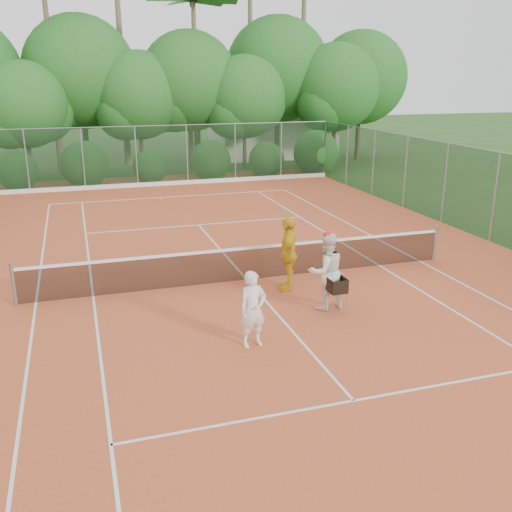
{
  "coord_description": "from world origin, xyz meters",
  "views": [
    {
      "loc": [
        -4.24,
        -14.15,
        5.42
      ],
      "look_at": [
        -0.13,
        -1.2,
        1.1
      ],
      "focal_mm": 40.0,
      "sensor_mm": 36.0,
      "label": 1
    }
  ],
  "objects": [
    {
      "name": "clay_court",
      "position": [
        0.0,
        0.0,
        0.01
      ],
      "size": [
        18.0,
        36.0,
        0.02
      ],
      "primitive_type": "cube",
      "color": "#C5562D",
      "rests_on": "ground"
    },
    {
      "name": "player_yellow",
      "position": [
        0.83,
        -0.95,
        1.0
      ],
      "size": [
        0.88,
        1.24,
        1.95
      ],
      "primitive_type": "imported",
      "rotation": [
        0.0,
        0.0,
        -1.97
      ],
      "color": "gold",
      "rests_on": "clay_court"
    },
    {
      "name": "stray_ball_b",
      "position": [
        -0.84,
        12.61,
        0.05
      ],
      "size": [
        0.07,
        0.07,
        0.07
      ],
      "primitive_type": "sphere",
      "color": "yellow",
      "rests_on": "clay_court"
    },
    {
      "name": "ball_hopper",
      "position": [
        1.33,
        -2.86,
        0.73
      ],
      "size": [
        0.39,
        0.39,
        0.9
      ],
      "rotation": [
        0.0,
        0.0,
        0.36
      ],
      "color": "gray",
      "rests_on": "clay_court"
    },
    {
      "name": "tropical_treeline",
      "position": [
        1.43,
        20.22,
        5.11
      ],
      "size": [
        32.1,
        8.49,
        15.03
      ],
      "color": "brown",
      "rests_on": "ground"
    },
    {
      "name": "fence_back",
      "position": [
        0.0,
        15.0,
        1.52
      ],
      "size": [
        18.07,
        0.07,
        3.0
      ],
      "color": "#19381E",
      "rests_on": "clay_court"
    },
    {
      "name": "stray_ball_c",
      "position": [
        3.29,
        9.74,
        0.05
      ],
      "size": [
        0.07,
        0.07,
        0.07
      ],
      "primitive_type": "sphere",
      "color": "gold",
      "rests_on": "clay_court"
    },
    {
      "name": "stray_ball_a",
      "position": [
        -0.68,
        11.34,
        0.05
      ],
      "size": [
        0.07,
        0.07,
        0.07
      ],
      "primitive_type": "sphere",
      "color": "#C4E034",
      "rests_on": "clay_court"
    },
    {
      "name": "club_building",
      "position": [
        9.0,
        24.0,
        1.5
      ],
      "size": [
        8.0,
        5.0,
        3.0
      ],
      "primitive_type": "cube",
      "color": "beige",
      "rests_on": "ground"
    },
    {
      "name": "court_markings",
      "position": [
        0.0,
        0.0,
        0.02
      ],
      "size": [
        11.03,
        23.83,
        0.01
      ],
      "color": "white",
      "rests_on": "clay_court"
    },
    {
      "name": "tennis_net",
      "position": [
        0.0,
        0.0,
        0.53
      ],
      "size": [
        11.97,
        0.1,
        1.1
      ],
      "color": "gray",
      "rests_on": "clay_court"
    },
    {
      "name": "player_white",
      "position": [
        -1.03,
        -3.82,
        0.83
      ],
      "size": [
        0.64,
        0.47,
        1.62
      ],
      "primitive_type": "imported",
      "rotation": [
        0.0,
        0.0,
        0.15
      ],
      "color": "white",
      "rests_on": "clay_court"
    },
    {
      "name": "ground",
      "position": [
        0.0,
        0.0,
        0.0
      ],
      "size": [
        120.0,
        120.0,
        0.0
      ],
      "primitive_type": "plane",
      "color": "#274B1A",
      "rests_on": "ground"
    },
    {
      "name": "player_center_grp",
      "position": [
        1.22,
        -2.45,
        0.97
      ],
      "size": [
        0.98,
        0.8,
        1.92
      ],
      "color": "white",
      "rests_on": "clay_court"
    }
  ]
}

